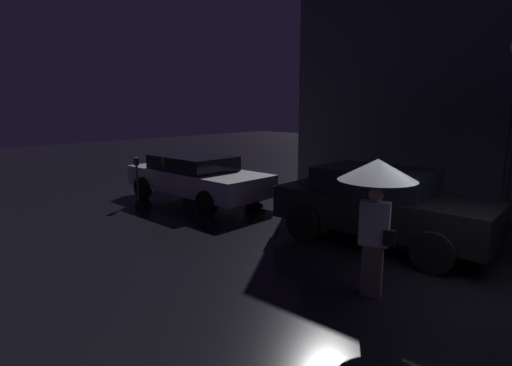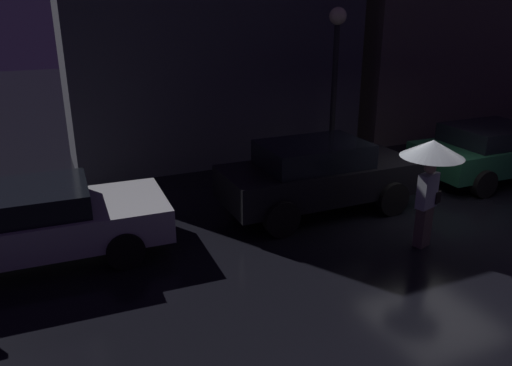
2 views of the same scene
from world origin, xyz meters
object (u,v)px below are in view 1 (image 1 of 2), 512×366
Objects in this scene: parked_car_black at (379,204)px; parking_meter at (137,175)px; pedestrian_with_umbrella at (377,186)px; parked_car_silver at (196,176)px.

parking_meter is at bearing -169.95° from parked_car_black.
pedestrian_with_umbrella is at bearing -7.48° from parking_meter.
parked_car_black is at bearing 10.06° from parking_meter.
pedestrian_with_umbrella is 1.55× the size of parking_meter.
parked_car_silver is 7.03m from pedestrian_with_umbrella.
pedestrian_with_umbrella reaches higher than parked_car_silver.
parking_meter is at bearing -130.55° from parked_car_silver.
parked_car_silver is at bearing 179.57° from parked_car_black.
parked_car_silver is at bearing -36.37° from pedestrian_with_umbrella.
parking_meter is (-1.13, -1.25, 0.08)m from parked_car_silver.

